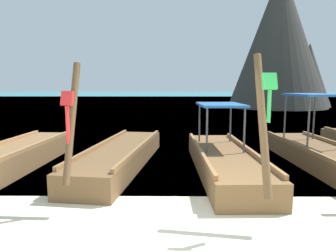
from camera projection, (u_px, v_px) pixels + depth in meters
The scene contains 7 objects.
ground at pixel (166, 251), 3.94m from camera, with size 120.00×120.00×0.00m, color beige.
sea_water at pixel (170, 96), 65.36m from camera, with size 120.00×120.00×0.00m, color teal.
longtail_boat_turquoise_ribbon at pixel (13, 158), 7.76m from camera, with size 1.37×5.87×2.63m.
longtail_boat_red_ribbon at pixel (121, 156), 8.06m from camera, with size 1.89×5.92×2.58m.
longtail_boat_green_ribbon at pixel (224, 160), 7.50m from camera, with size 1.43×5.77×2.69m.
longtail_boat_blue_ribbon at pixel (321, 154), 8.11m from camera, with size 1.43×5.65×2.69m.
karst_rock at pixel (282, 42), 29.88m from camera, with size 10.76×9.70×14.00m.
Camera 1 is at (0.06, -3.69, 2.16)m, focal length 31.96 mm.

